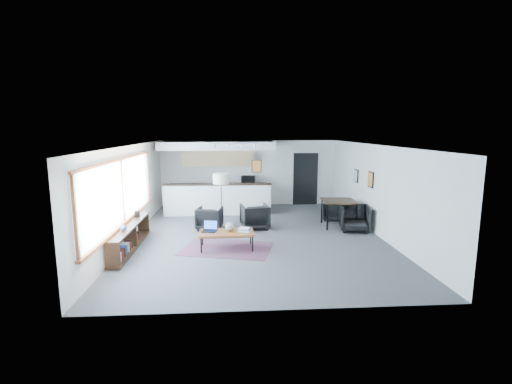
{
  "coord_description": "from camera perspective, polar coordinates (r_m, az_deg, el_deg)",
  "views": [
    {
      "loc": [
        -0.71,
        -10.33,
        3.04
      ],
      "look_at": [
        0.02,
        0.4,
        1.21
      ],
      "focal_mm": 26.0,
      "sensor_mm": 36.0,
      "label": 1
    }
  ],
  "objects": [
    {
      "name": "kilim_rug",
      "position": [
        9.69,
        -4.49,
        -8.64
      ],
      "size": [
        2.52,
        2.01,
        0.01
      ],
      "rotation": [
        0.0,
        0.0,
        -0.25
      ],
      "color": "#532D41",
      "rests_on": "floor"
    },
    {
      "name": "dining_chair_far",
      "position": [
        12.83,
        11.83,
        -2.92
      ],
      "size": [
        0.72,
        0.69,
        0.59
      ],
      "primitive_type": "imported",
      "rotation": [
        0.0,
        0.0,
        2.83
      ],
      "color": "black",
      "rests_on": "floor"
    },
    {
      "name": "room",
      "position": [
        10.5,
        0.03,
        0.1
      ],
      "size": [
        7.02,
        9.02,
        2.62
      ],
      "color": "#4A4A4D",
      "rests_on": "ground"
    },
    {
      "name": "dining_chair_near",
      "position": [
        11.6,
        14.91,
        -4.01
      ],
      "size": [
        0.82,
        0.79,
        0.74
      ],
      "primitive_type": "imported",
      "rotation": [
        0.0,
        0.0,
        -0.18
      ],
      "color": "black",
      "rests_on": "floor"
    },
    {
      "name": "floor_lamp",
      "position": [
        11.42,
        -5.4,
        1.75
      ],
      "size": [
        0.65,
        0.65,
        1.7
      ],
      "rotation": [
        0.0,
        0.0,
        0.42
      ],
      "color": "black",
      "rests_on": "floor"
    },
    {
      "name": "window",
      "position": [
        9.96,
        -19.9,
        -0.1
      ],
      "size": [
        0.1,
        5.95,
        1.66
      ],
      "color": "#8CBFFF",
      "rests_on": "room"
    },
    {
      "name": "console",
      "position": [
        10.01,
        -18.86,
        -6.61
      ],
      "size": [
        0.35,
        3.0,
        0.8
      ],
      "color": "black",
      "rests_on": "floor"
    },
    {
      "name": "wall_art_lower",
      "position": [
        11.61,
        17.24,
        1.83
      ],
      "size": [
        0.03,
        0.38,
        0.48
      ],
      "color": "black",
      "rests_on": "room"
    },
    {
      "name": "wall_art_upper",
      "position": [
        12.83,
        15.16,
        2.41
      ],
      "size": [
        0.03,
        0.34,
        0.44
      ],
      "color": "black",
      "rests_on": "room"
    },
    {
      "name": "dining_table",
      "position": [
        11.91,
        12.63,
        -1.6
      ],
      "size": [
        1.04,
        1.04,
        0.84
      ],
      "rotation": [
        0.0,
        0.0,
        -0.05
      ],
      "color": "black",
      "rests_on": "floor"
    },
    {
      "name": "coaster",
      "position": [
        9.37,
        -3.74,
        -6.39
      ],
      "size": [
        0.14,
        0.14,
        0.01
      ],
      "rotation": [
        0.0,
        0.0,
        -0.4
      ],
      "color": "#E5590C",
      "rests_on": "coffee_table"
    },
    {
      "name": "track_light",
      "position": [
        12.55,
        -3.37,
        7.28
      ],
      "size": [
        1.6,
        0.07,
        0.15
      ],
      "color": "silver",
      "rests_on": "room"
    },
    {
      "name": "kitchenette",
      "position": [
        14.15,
        -5.85,
        2.84
      ],
      "size": [
        4.2,
        1.96,
        2.6
      ],
      "color": "white",
      "rests_on": "floor"
    },
    {
      "name": "book_stack",
      "position": [
        9.57,
        -1.74,
        -5.79
      ],
      "size": [
        0.37,
        0.34,
        0.09
      ],
      "rotation": [
        0.0,
        0.0,
        -0.4
      ],
      "color": "silver",
      "rests_on": "coffee_table"
    },
    {
      "name": "coffee_table",
      "position": [
        9.57,
        -4.52,
        -6.31
      ],
      "size": [
        1.4,
        0.77,
        0.45
      ],
      "rotation": [
        0.0,
        0.0,
        0.02
      ],
      "color": "brown",
      "rests_on": "floor"
    },
    {
      "name": "doorway",
      "position": [
        15.19,
        7.58,
        2.11
      ],
      "size": [
        1.1,
        0.12,
        2.15
      ],
      "color": "black",
      "rests_on": "room"
    },
    {
      "name": "microwave",
      "position": [
        14.63,
        -1.18,
        2.05
      ],
      "size": [
        0.57,
        0.38,
        0.36
      ],
      "primitive_type": "imported",
      "rotation": [
        0.0,
        0.0,
        -0.17
      ],
      "color": "black",
      "rests_on": "kitchenette"
    },
    {
      "name": "armchair_right",
      "position": [
        11.47,
        -0.2,
        -3.59
      ],
      "size": [
        0.92,
        0.87,
        0.83
      ],
      "primitive_type": "imported",
      "rotation": [
        0.0,
        0.0,
        3.3
      ],
      "color": "black",
      "rests_on": "floor"
    },
    {
      "name": "ceramic_pot",
      "position": [
        9.58,
        -4.05,
        -5.34
      ],
      "size": [
        0.23,
        0.23,
        0.23
      ],
      "rotation": [
        0.0,
        0.0,
        0.04
      ],
      "color": "gray",
      "rests_on": "coffee_table"
    },
    {
      "name": "armchair_left",
      "position": [
        11.46,
        -7.16,
        -3.88
      ],
      "size": [
        0.85,
        0.81,
        0.75
      ],
      "primitive_type": "imported",
      "rotation": [
        0.0,
        0.0,
        2.96
      ],
      "color": "black",
      "rests_on": "floor"
    },
    {
      "name": "laptop",
      "position": [
        9.65,
        -7.09,
        -5.52
      ],
      "size": [
        0.42,
        0.37,
        0.26
      ],
      "rotation": [
        0.0,
        0.0,
        -0.19
      ],
      "color": "black",
      "rests_on": "coffee_table"
    }
  ]
}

